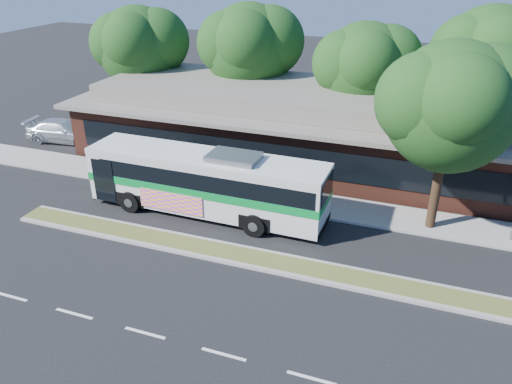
% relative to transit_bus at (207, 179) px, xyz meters
% --- Properties ---
extents(ground, '(120.00, 120.00, 0.00)m').
position_rel_transit_bus_xyz_m(ground, '(4.61, -3.80, -1.90)').
color(ground, black).
rests_on(ground, ground).
extents(median_strip, '(26.00, 1.10, 0.15)m').
position_rel_transit_bus_xyz_m(median_strip, '(4.61, -3.20, -1.83)').
color(median_strip, '#555D27').
rests_on(median_strip, ground).
extents(sidewalk, '(44.00, 2.60, 0.12)m').
position_rel_transit_bus_xyz_m(sidewalk, '(4.61, 2.60, -1.84)').
color(sidewalk, gray).
rests_on(sidewalk, ground).
extents(parking_lot, '(14.00, 12.00, 0.01)m').
position_rel_transit_bus_xyz_m(parking_lot, '(-13.39, 6.20, -1.90)').
color(parking_lot, black).
rests_on(parking_lot, ground).
extents(plaza_building, '(33.20, 11.20, 4.45)m').
position_rel_transit_bus_xyz_m(plaza_building, '(4.61, 9.19, 0.23)').
color(plaza_building, '#55271A').
rests_on(plaza_building, ground).
extents(tree_bg_a, '(6.47, 5.80, 8.63)m').
position_rel_transit_bus_xyz_m(tree_bg_a, '(-9.97, 11.34, 3.97)').
color(tree_bg_a, black).
rests_on(tree_bg_a, ground).
extents(tree_bg_b, '(6.69, 6.00, 9.00)m').
position_rel_transit_bus_xyz_m(tree_bg_b, '(-1.96, 12.35, 4.24)').
color(tree_bg_b, black).
rests_on(tree_bg_b, ground).
extents(tree_bg_c, '(6.24, 5.60, 8.26)m').
position_rel_transit_bus_xyz_m(tree_bg_c, '(6.01, 11.34, 3.69)').
color(tree_bg_c, black).
rests_on(tree_bg_c, ground).
extents(tree_bg_d, '(6.91, 6.20, 9.37)m').
position_rel_transit_bus_xyz_m(tree_bg_d, '(13.05, 12.35, 4.52)').
color(tree_bg_d, black).
rests_on(tree_bg_d, ground).
extents(transit_bus, '(12.21, 3.01, 3.41)m').
position_rel_transit_bus_xyz_m(transit_bus, '(0.00, 0.00, 0.00)').
color(transit_bus, silver).
rests_on(transit_bus, ground).
extents(sedan, '(5.46, 2.84, 1.51)m').
position_rel_transit_bus_xyz_m(sedan, '(-13.75, 6.09, -1.14)').
color(sedan, silver).
rests_on(sedan, ground).
extents(sidewalk_tree, '(6.38, 5.72, 8.85)m').
position_rel_transit_bus_xyz_m(sidewalk_tree, '(11.06, 2.37, 4.23)').
color(sidewalk_tree, black).
rests_on(sidewalk_tree, ground).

